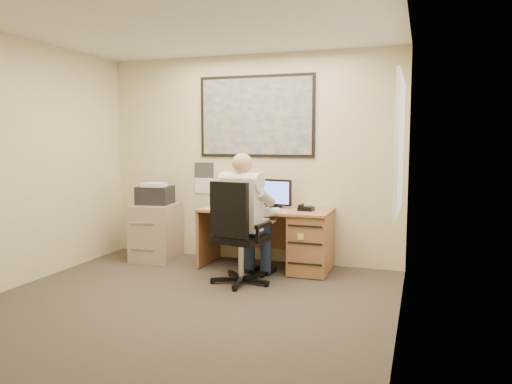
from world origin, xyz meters
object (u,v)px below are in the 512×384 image
(person, at_px, (242,218))
(filing_cabinet, at_px, (156,226))
(office_chair, at_px, (240,254))
(desk, at_px, (293,235))

(person, bearing_deg, filing_cabinet, 163.39)
(filing_cabinet, distance_m, office_chair, 1.67)
(desk, height_order, office_chair, office_chair)
(person, bearing_deg, desk, 67.68)
(office_chair, bearing_deg, person, 107.30)
(person, bearing_deg, office_chair, -75.55)
(desk, height_order, filing_cabinet, desk)
(filing_cabinet, bearing_deg, person, -31.62)
(filing_cabinet, xyz_separation_m, person, (1.48, -0.67, 0.28))
(desk, distance_m, filing_cabinet, 1.88)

